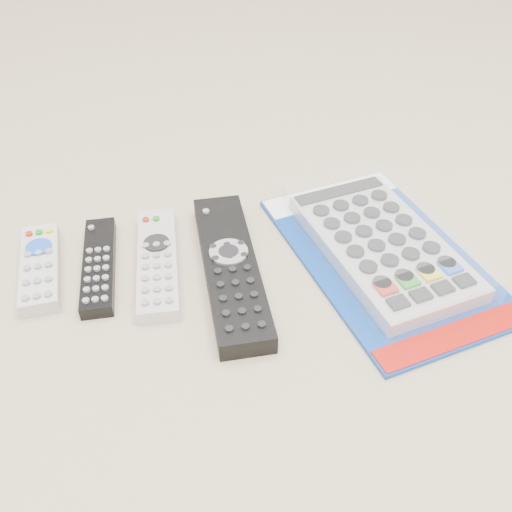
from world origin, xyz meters
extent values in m
plane|color=tan|center=(0.00, 0.00, 0.00)|extent=(5.00, 5.00, 0.00)
cube|color=#AFAFB1|center=(-0.21, 0.03, 0.01)|extent=(0.05, 0.15, 0.02)
cylinder|color=blue|center=(-0.21, 0.06, 0.02)|extent=(0.03, 0.03, 0.00)
cube|color=black|center=(-0.14, 0.02, 0.01)|extent=(0.05, 0.17, 0.02)
cube|color=silver|center=(-0.07, 0.01, 0.01)|extent=(0.07, 0.19, 0.02)
cylinder|color=black|center=(-0.06, 0.03, 0.02)|extent=(0.04, 0.04, 0.00)
cube|color=black|center=(0.02, -0.03, 0.01)|extent=(0.08, 0.26, 0.02)
cylinder|color=silver|center=(0.02, -0.01, 0.03)|extent=(0.05, 0.05, 0.00)
cube|color=navy|center=(0.21, -0.04, 0.00)|extent=(0.25, 0.35, 0.01)
cube|color=white|center=(0.19, 0.10, 0.01)|extent=(0.20, 0.08, 0.00)
cube|color=#A3120B|center=(0.24, -0.18, 0.01)|extent=(0.20, 0.06, 0.00)
cube|color=silver|center=(0.21, -0.03, 0.02)|extent=(0.18, 0.27, 0.02)
cube|color=white|center=(0.21, -0.03, 0.02)|extent=(0.20, 0.29, 0.04)
camera|label=1|loc=(-0.07, -0.53, 0.48)|focal=40.00mm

